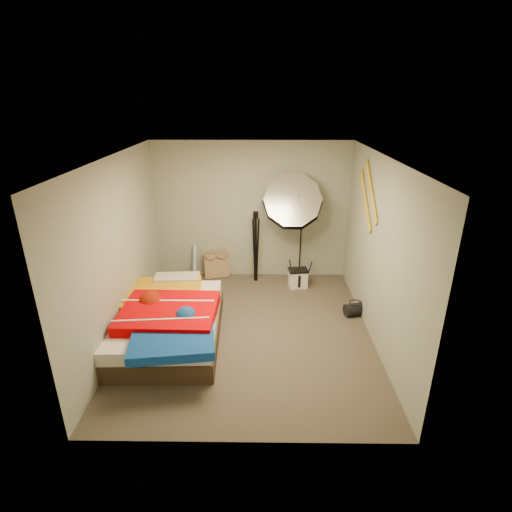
{
  "coord_description": "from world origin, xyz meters",
  "views": [
    {
      "loc": [
        0.17,
        -4.98,
        3.22
      ],
      "look_at": [
        0.1,
        0.6,
        0.95
      ],
      "focal_mm": 28.0,
      "sensor_mm": 36.0,
      "label": 1
    }
  ],
  "objects_px": {
    "wrapping_roll": "(195,261)",
    "photo_umbrella": "(292,202)",
    "bed": "(169,321)",
    "duffel_bag": "(355,309)",
    "camera_tripod": "(256,242)",
    "camera_case": "(298,279)",
    "tote_bag": "(216,266)"
  },
  "relations": [
    {
      "from": "photo_umbrella",
      "to": "camera_tripod",
      "type": "height_order",
      "value": "photo_umbrella"
    },
    {
      "from": "tote_bag",
      "to": "bed",
      "type": "xyz_separation_m",
      "value": [
        -0.44,
        -2.08,
        0.07
      ]
    },
    {
      "from": "photo_umbrella",
      "to": "camera_tripod",
      "type": "xyz_separation_m",
      "value": [
        -0.62,
        0.15,
        -0.77
      ]
    },
    {
      "from": "camera_case",
      "to": "camera_tripod",
      "type": "relative_size",
      "value": 0.24
    },
    {
      "from": "bed",
      "to": "duffel_bag",
      "type": "bearing_deg",
      "value": 14.04
    },
    {
      "from": "duffel_bag",
      "to": "camera_tripod",
      "type": "relative_size",
      "value": 0.25
    },
    {
      "from": "photo_umbrella",
      "to": "camera_case",
      "type": "bearing_deg",
      "value": -39.3
    },
    {
      "from": "wrapping_roll",
      "to": "bed",
      "type": "distance_m",
      "value": 2.09
    },
    {
      "from": "camera_case",
      "to": "duffel_bag",
      "type": "height_order",
      "value": "camera_case"
    },
    {
      "from": "bed",
      "to": "photo_umbrella",
      "type": "xyz_separation_m",
      "value": [
        1.81,
        1.78,
        1.23
      ]
    },
    {
      "from": "wrapping_roll",
      "to": "duffel_bag",
      "type": "bearing_deg",
      "value": -27.27
    },
    {
      "from": "tote_bag",
      "to": "photo_umbrella",
      "type": "xyz_separation_m",
      "value": [
        1.37,
        -0.3,
        1.3
      ]
    },
    {
      "from": "duffel_bag",
      "to": "tote_bag",
      "type": "bearing_deg",
      "value": 132.0
    },
    {
      "from": "bed",
      "to": "camera_tripod",
      "type": "distance_m",
      "value": 2.31
    },
    {
      "from": "duffel_bag",
      "to": "camera_tripod",
      "type": "distance_m",
      "value": 2.1
    },
    {
      "from": "duffel_bag",
      "to": "bed",
      "type": "height_order",
      "value": "bed"
    },
    {
      "from": "tote_bag",
      "to": "camera_case",
      "type": "bearing_deg",
      "value": -30.29
    },
    {
      "from": "bed",
      "to": "photo_umbrella",
      "type": "distance_m",
      "value": 2.82
    },
    {
      "from": "wrapping_roll",
      "to": "duffel_bag",
      "type": "height_order",
      "value": "wrapping_roll"
    },
    {
      "from": "tote_bag",
      "to": "photo_umbrella",
      "type": "height_order",
      "value": "photo_umbrella"
    },
    {
      "from": "wrapping_roll",
      "to": "duffel_bag",
      "type": "distance_m",
      "value": 3.07
    },
    {
      "from": "duffel_bag",
      "to": "bed",
      "type": "xyz_separation_m",
      "value": [
        -2.75,
        -0.69,
        0.19
      ]
    },
    {
      "from": "tote_bag",
      "to": "duffel_bag",
      "type": "bearing_deg",
      "value": -45.87
    },
    {
      "from": "bed",
      "to": "tote_bag",
      "type": "bearing_deg",
      "value": 78.15
    },
    {
      "from": "wrapping_roll",
      "to": "photo_umbrella",
      "type": "bearing_deg",
      "value": -10.01
    },
    {
      "from": "tote_bag",
      "to": "duffel_bag",
      "type": "relative_size",
      "value": 1.38
    },
    {
      "from": "camera_case",
      "to": "bed",
      "type": "bearing_deg",
      "value": -147.11
    },
    {
      "from": "tote_bag",
      "to": "bed",
      "type": "bearing_deg",
      "value": -116.68
    },
    {
      "from": "tote_bag",
      "to": "wrapping_roll",
      "type": "xyz_separation_m",
      "value": [
        -0.4,
        0.01,
        0.08
      ]
    },
    {
      "from": "tote_bag",
      "to": "bed",
      "type": "height_order",
      "value": "bed"
    },
    {
      "from": "camera_case",
      "to": "duffel_bag",
      "type": "bearing_deg",
      "value": -58.06
    },
    {
      "from": "tote_bag",
      "to": "camera_tripod",
      "type": "height_order",
      "value": "camera_tripod"
    }
  ]
}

